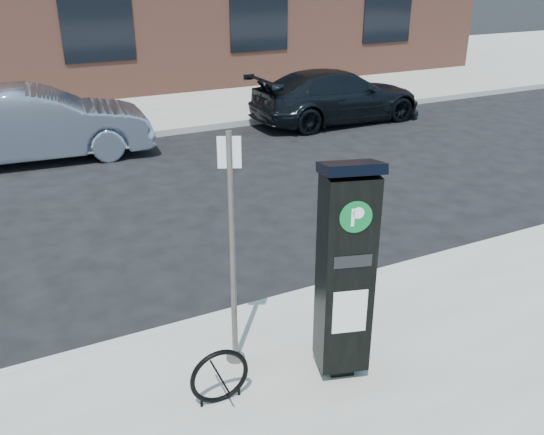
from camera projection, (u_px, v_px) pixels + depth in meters
ground at (315, 298)px, 7.11m from camera, size 120.00×120.00×0.00m
sidewalk_far at (93, 91)px, 18.52m from camera, size 60.00×12.00×0.15m
curb_near at (316, 293)px, 7.06m from camera, size 60.00×0.12×0.16m
curb_far at (142, 135)px, 13.64m from camera, size 60.00×0.12×0.16m
parking_kiosk at (345, 270)px, 5.17m from camera, size 0.60×0.56×2.16m
sign_pole at (232, 256)px, 5.30m from camera, size 0.20×0.19×2.34m
bike_rack at (220, 377)px, 5.11m from camera, size 0.55×0.06×0.55m
car_silver at (36, 124)px, 11.89m from camera, size 4.72×2.00×1.52m
car_dark at (337, 96)px, 14.89m from camera, size 4.63×1.90×1.34m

